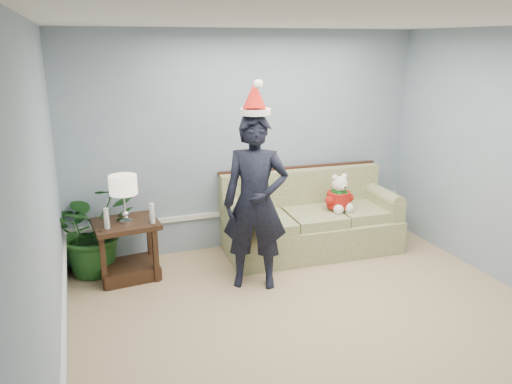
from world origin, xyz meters
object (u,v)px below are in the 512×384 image
object	(u,v)px
table_lamp	(123,187)
teddy_bear	(339,197)
side_table	(128,256)
houseplant	(93,228)
man	(255,203)
sofa	(310,222)

from	to	relation	value
table_lamp	teddy_bear	xyz separation A→B (m)	(2.57, -0.08, -0.37)
side_table	houseplant	world-z (taller)	houseplant
teddy_bear	man	bearing A→B (deg)	-161.13
side_table	table_lamp	world-z (taller)	table_lamp
side_table	table_lamp	distance (m)	0.81
houseplant	man	world-z (taller)	man
table_lamp	houseplant	bearing A→B (deg)	138.97
houseplant	teddy_bear	distance (m)	2.95
side_table	houseplant	bearing A→B (deg)	142.01
side_table	table_lamp	xyz separation A→B (m)	(0.00, -0.03, 0.81)
side_table	man	world-z (taller)	man
side_table	teddy_bear	bearing A→B (deg)	-2.43
sofa	teddy_bear	xyz separation A→B (m)	(0.32, -0.15, 0.34)
man	teddy_bear	xyz separation A→B (m)	(1.30, 0.54, -0.23)
sofa	man	size ratio (longest dim) A/B	1.17
man	teddy_bear	world-z (taller)	man
man	table_lamp	bearing A→B (deg)	177.37
sofa	side_table	size ratio (longest dim) A/B	2.98
sofa	side_table	distance (m)	2.26
side_table	table_lamp	bearing A→B (deg)	-83.87
sofa	table_lamp	world-z (taller)	table_lamp
side_table	man	size ratio (longest dim) A/B	0.39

